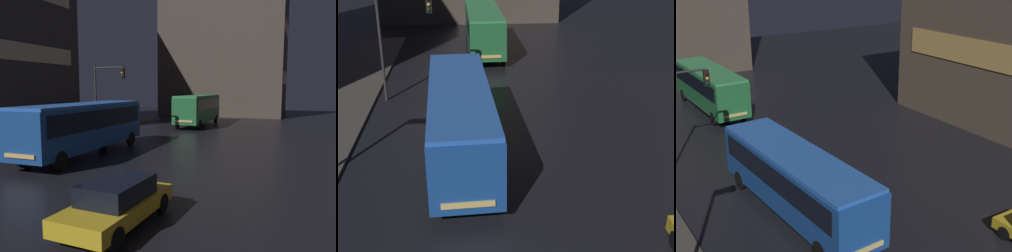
{
  "view_description": "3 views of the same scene",
  "coord_description": "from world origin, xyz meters",
  "views": [
    {
      "loc": [
        10.27,
        -5.99,
        4.12
      ],
      "look_at": [
        2.15,
        14.01,
        1.63
      ],
      "focal_mm": 35.0,
      "sensor_mm": 36.0,
      "label": 1
    },
    {
      "loc": [
        -1.82,
        -7.59,
        9.31
      ],
      "look_at": [
        -0.21,
        10.28,
        1.56
      ],
      "focal_mm": 50.0,
      "sensor_mm": 36.0,
      "label": 2
    },
    {
      "loc": [
        -11.12,
        -7.16,
        11.88
      ],
      "look_at": [
        2.5,
        13.62,
        2.71
      ],
      "focal_mm": 50.0,
      "sensor_mm": 36.0,
      "label": 3
    }
  ],
  "objects": [
    {
      "name": "traffic_light_main",
      "position": [
        -5.4,
        18.21,
        4.16
      ],
      "size": [
        2.98,
        0.35,
        6.19
      ],
      "color": "#2D2D2D",
      "rests_on": "ground"
    },
    {
      "name": "bus_far",
      "position": [
        -0.29,
        28.93,
        2.06
      ],
      "size": [
        2.75,
        10.34,
        3.35
      ],
      "rotation": [
        0.0,
        0.0,
        3.16
      ],
      "color": "#236B38",
      "rests_on": "ground"
    },
    {
      "name": "bus_near",
      "position": [
        -2.11,
        10.76,
        1.97
      ],
      "size": [
        3.0,
        10.89,
        3.2
      ],
      "rotation": [
        0.0,
        0.0,
        3.18
      ],
      "color": "#194793",
      "rests_on": "ground"
    }
  ]
}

